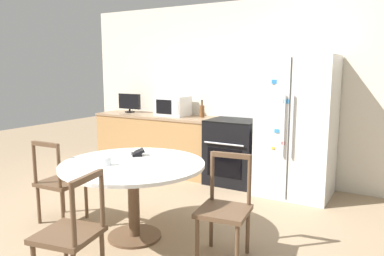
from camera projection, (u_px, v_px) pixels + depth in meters
name	position (u px, v px, depth m)	size (l,w,h in m)	color
ground_plane	(122.00, 242.00, 3.58)	(14.00, 14.00, 0.00)	#9E8466
back_wall	(235.00, 91.00, 5.64)	(5.20, 0.10, 2.60)	silver
kitchen_counter	(157.00, 142.00, 6.06)	(2.02, 0.64, 0.90)	#AD7F4C
refrigerator	(297.00, 126.00, 4.80)	(0.91, 0.77, 1.80)	white
oven_range	(234.00, 151.00, 5.36)	(0.70, 0.68, 1.08)	black
microwave	(173.00, 106.00, 5.86)	(0.48, 0.39, 0.31)	white
countertop_tv	(130.00, 102.00, 6.29)	(0.43, 0.16, 0.31)	black
counter_bottle	(202.00, 111.00, 5.67)	(0.08, 0.08, 0.26)	brown
dining_table	(133.00, 175.00, 3.57)	(1.37, 1.37, 0.75)	white
dining_chair_left	(60.00, 183.00, 3.98)	(0.44, 0.44, 0.90)	brown
dining_chair_near	(71.00, 234.00, 2.74)	(0.49, 0.49, 0.90)	brown
dining_chair_right	(225.00, 210.00, 3.22)	(0.47, 0.47, 0.90)	brown
candle_glass	(106.00, 162.00, 3.46)	(0.10, 0.10, 0.08)	silver
wallet	(138.00, 153.00, 3.84)	(0.17, 0.17, 0.07)	black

